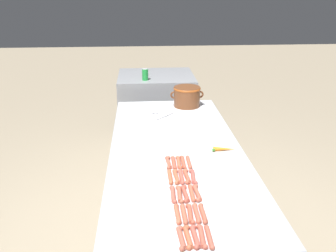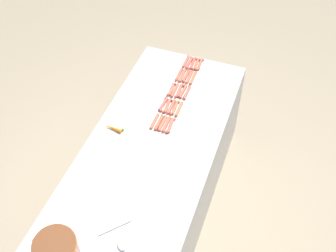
% 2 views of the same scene
% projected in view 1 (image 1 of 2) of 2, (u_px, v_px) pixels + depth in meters
% --- Properties ---
extents(ground_plane, '(20.00, 20.00, 0.00)m').
position_uv_depth(ground_plane, '(175.00, 244.00, 2.95)').
color(ground_plane, gray).
extents(griddle_counter, '(0.93, 2.27, 0.84)m').
position_uv_depth(griddle_counter, '(176.00, 198.00, 2.80)').
color(griddle_counter, '#9EA0A5').
rests_on(griddle_counter, ground_plane).
extents(back_cabinet, '(0.86, 0.78, 0.94)m').
position_uv_depth(back_cabinet, '(156.00, 114.00, 4.45)').
color(back_cabinet, gray).
rests_on(back_cabinet, ground_plane).
extents(hot_dog_0, '(0.03, 0.17, 0.02)m').
position_uv_depth(hot_dog_0, '(181.00, 238.00, 1.69)').
color(hot_dog_0, '#B15745').
rests_on(hot_dog_0, griddle_counter).
extents(hot_dog_1, '(0.03, 0.17, 0.02)m').
position_uv_depth(hot_dog_1, '(177.00, 214.00, 1.87)').
color(hot_dog_1, '#BA5B41').
rests_on(hot_dog_1, griddle_counter).
extents(hot_dog_2, '(0.03, 0.17, 0.02)m').
position_uv_depth(hot_dog_2, '(173.00, 194.00, 2.04)').
color(hot_dog_2, '#B75746').
rests_on(hot_dog_2, griddle_counter).
extents(hot_dog_3, '(0.03, 0.17, 0.02)m').
position_uv_depth(hot_dog_3, '(170.00, 177.00, 2.22)').
color(hot_dog_3, '#BE5C3D').
rests_on(hot_dog_3, griddle_counter).
extents(hot_dog_4, '(0.04, 0.17, 0.02)m').
position_uv_depth(hot_dog_4, '(168.00, 163.00, 2.40)').
color(hot_dog_4, '#B05540').
rests_on(hot_dog_4, griddle_counter).
extents(hot_dog_5, '(0.04, 0.17, 0.02)m').
position_uv_depth(hot_dog_5, '(188.00, 237.00, 1.69)').
color(hot_dog_5, '#BC5B3E').
rests_on(hot_dog_5, griddle_counter).
extents(hot_dog_6, '(0.03, 0.17, 0.02)m').
position_uv_depth(hot_dog_6, '(184.00, 214.00, 1.86)').
color(hot_dog_6, '#B55B43').
rests_on(hot_dog_6, griddle_counter).
extents(hot_dog_7, '(0.03, 0.17, 0.02)m').
position_uv_depth(hot_dog_7, '(180.00, 194.00, 2.04)').
color(hot_dog_7, '#B15B43').
rests_on(hot_dog_7, griddle_counter).
extents(hot_dog_8, '(0.03, 0.17, 0.02)m').
position_uv_depth(hot_dog_8, '(176.00, 177.00, 2.23)').
color(hot_dog_8, '#B95B3E').
rests_on(hot_dog_8, griddle_counter).
extents(hot_dog_9, '(0.03, 0.17, 0.02)m').
position_uv_depth(hot_dog_9, '(174.00, 163.00, 2.40)').
color(hot_dog_9, '#BD533E').
rests_on(hot_dog_9, griddle_counter).
extents(hot_dog_10, '(0.03, 0.17, 0.02)m').
position_uv_depth(hot_dog_10, '(195.00, 237.00, 1.70)').
color(hot_dog_10, '#B25344').
rests_on(hot_dog_10, griddle_counter).
extents(hot_dog_11, '(0.03, 0.17, 0.02)m').
position_uv_depth(hot_dog_11, '(190.00, 214.00, 1.87)').
color(hot_dog_11, '#B5523D').
rests_on(hot_dog_11, griddle_counter).
extents(hot_dog_12, '(0.03, 0.17, 0.02)m').
position_uv_depth(hot_dog_12, '(185.00, 194.00, 2.04)').
color(hot_dog_12, '#B45040').
rests_on(hot_dog_12, griddle_counter).
extents(hot_dog_13, '(0.03, 0.17, 0.02)m').
position_uv_depth(hot_dog_13, '(181.00, 177.00, 2.23)').
color(hot_dog_13, '#BC5343').
rests_on(hot_dog_13, griddle_counter).
extents(hot_dog_14, '(0.03, 0.17, 0.02)m').
position_uv_depth(hot_dog_14, '(179.00, 162.00, 2.40)').
color(hot_dog_14, '#BA5C41').
rests_on(hot_dog_14, griddle_counter).
extents(hot_dog_15, '(0.03, 0.17, 0.02)m').
position_uv_depth(hot_dog_15, '(202.00, 236.00, 1.70)').
color(hot_dog_15, '#B45442').
rests_on(hot_dog_15, griddle_counter).
extents(hot_dog_16, '(0.03, 0.17, 0.02)m').
position_uv_depth(hot_dog_16, '(197.00, 213.00, 1.87)').
color(hot_dog_16, '#BA5944').
rests_on(hot_dog_16, griddle_counter).
extents(hot_dog_17, '(0.03, 0.17, 0.02)m').
position_uv_depth(hot_dog_17, '(192.00, 193.00, 2.05)').
color(hot_dog_17, '#BE593F').
rests_on(hot_dog_17, griddle_counter).
extents(hot_dog_18, '(0.04, 0.17, 0.02)m').
position_uv_depth(hot_dog_18, '(187.00, 176.00, 2.23)').
color(hot_dog_18, '#BC563F').
rests_on(hot_dog_18, griddle_counter).
extents(hot_dog_19, '(0.03, 0.17, 0.02)m').
position_uv_depth(hot_dog_19, '(183.00, 162.00, 2.41)').
color(hot_dog_19, '#B7533D').
rests_on(hot_dog_19, griddle_counter).
extents(hot_dog_20, '(0.03, 0.17, 0.02)m').
position_uv_depth(hot_dog_20, '(209.00, 237.00, 1.70)').
color(hot_dog_20, '#B15644').
rests_on(hot_dog_20, griddle_counter).
extents(hot_dog_21, '(0.03, 0.17, 0.02)m').
position_uv_depth(hot_dog_21, '(203.00, 213.00, 1.87)').
color(hot_dog_21, '#B05640').
rests_on(hot_dog_21, griddle_counter).
extents(hot_dog_22, '(0.04, 0.17, 0.02)m').
position_uv_depth(hot_dog_22, '(197.00, 193.00, 2.05)').
color(hot_dog_22, '#B45945').
rests_on(hot_dog_22, griddle_counter).
extents(hot_dog_23, '(0.03, 0.17, 0.02)m').
position_uv_depth(hot_dog_23, '(193.00, 177.00, 2.23)').
color(hot_dog_23, '#AF5146').
rests_on(hot_dog_23, griddle_counter).
extents(hot_dog_24, '(0.02, 0.17, 0.02)m').
position_uv_depth(hot_dog_24, '(189.00, 162.00, 2.41)').
color(hot_dog_24, '#B55943').
rests_on(hot_dog_24, griddle_counter).
extents(bean_pot, '(0.31, 0.25, 0.19)m').
position_uv_depth(bean_pot, '(187.00, 95.00, 3.51)').
color(bean_pot, brown).
rests_on(bean_pot, griddle_counter).
extents(serving_spoon, '(0.21, 0.22, 0.02)m').
position_uv_depth(serving_spoon, '(158.00, 114.00, 3.31)').
color(serving_spoon, '#B7B7BC').
rests_on(serving_spoon, griddle_counter).
extents(carrot, '(0.18, 0.05, 0.03)m').
position_uv_depth(carrot, '(225.00, 149.00, 2.59)').
color(carrot, orange).
rests_on(carrot, griddle_counter).
extents(soda_can, '(0.07, 0.07, 0.12)m').
position_uv_depth(soda_can, '(145.00, 74.00, 4.03)').
color(soda_can, '#1E8C38').
rests_on(soda_can, back_cabinet).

